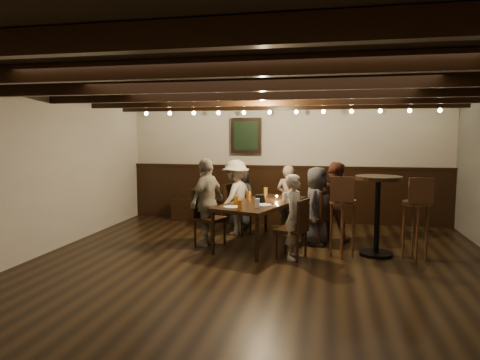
% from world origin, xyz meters
% --- Properties ---
extents(room, '(7.00, 7.00, 7.00)m').
position_xyz_m(room, '(-0.29, 2.21, 1.07)').
color(room, black).
rests_on(room, ground).
extents(dining_table, '(1.37, 2.03, 0.70)m').
position_xyz_m(dining_table, '(-0.17, 1.44, 0.64)').
color(dining_table, black).
rests_on(dining_table, floor).
extents(chair_left_near, '(0.51, 0.51, 0.89)m').
position_xyz_m(chair_left_near, '(-0.71, 2.09, 0.27)').
color(chair_left_near, black).
rests_on(chair_left_near, floor).
extents(chair_left_far, '(0.53, 0.53, 0.92)m').
position_xyz_m(chair_left_far, '(-0.99, 1.24, 0.28)').
color(chair_left_far, black).
rests_on(chair_left_far, floor).
extents(chair_right_near, '(0.51, 0.51, 0.88)m').
position_xyz_m(chair_right_near, '(0.66, 1.65, 0.27)').
color(chair_right_near, black).
rests_on(chair_right_near, floor).
extents(chair_right_far, '(0.49, 0.49, 0.86)m').
position_xyz_m(chair_right_far, '(0.38, 0.79, 0.26)').
color(chair_right_far, black).
rests_on(chair_right_far, floor).
extents(person_bench_left, '(0.66, 0.53, 1.18)m').
position_xyz_m(person_bench_left, '(-0.75, 2.58, 0.59)').
color(person_bench_left, black).
rests_on(person_bench_left, floor).
extents(person_bench_centre, '(0.51, 0.42, 1.22)m').
position_xyz_m(person_bench_centre, '(0.16, 2.44, 0.61)').
color(person_bench_centre, gray).
rests_on(person_bench_centre, floor).
extents(person_bench_right, '(0.76, 0.67, 1.32)m').
position_xyz_m(person_bench_right, '(0.97, 2.02, 0.66)').
color(person_bench_right, '#4D261A').
rests_on(person_bench_right, floor).
extents(person_left_near, '(0.73, 0.97, 1.33)m').
position_xyz_m(person_left_near, '(-0.74, 2.10, 0.66)').
color(person_left_near, '#A09887').
rests_on(person_left_near, floor).
extents(person_left_far, '(0.58, 0.88, 1.40)m').
position_xyz_m(person_left_far, '(-1.02, 1.24, 0.70)').
color(person_left_far, gray).
rests_on(person_left_far, floor).
extents(person_right_near, '(0.57, 0.71, 1.26)m').
position_xyz_m(person_right_near, '(0.69, 1.64, 0.63)').
color(person_right_near, '#2A2A2D').
rests_on(person_right_near, floor).
extents(person_right_far, '(0.41, 0.51, 1.21)m').
position_xyz_m(person_right_far, '(0.41, 0.78, 0.61)').
color(person_right_far, '#A69F8D').
rests_on(person_right_far, floor).
extents(pint_a, '(0.07, 0.07, 0.14)m').
position_xyz_m(pint_a, '(-0.22, 2.19, 0.77)').
color(pint_a, '#BF7219').
rests_on(pint_a, dining_table).
extents(pint_b, '(0.07, 0.07, 0.14)m').
position_xyz_m(pint_b, '(0.27, 1.98, 0.77)').
color(pint_b, '#BF7219').
rests_on(pint_b, dining_table).
extents(pint_c, '(0.07, 0.07, 0.14)m').
position_xyz_m(pint_c, '(-0.42, 1.63, 0.77)').
color(pint_c, '#BF7219').
rests_on(pint_c, dining_table).
extents(pint_d, '(0.07, 0.07, 0.14)m').
position_xyz_m(pint_d, '(0.18, 1.54, 0.77)').
color(pint_d, silver).
rests_on(pint_d, dining_table).
extents(pint_e, '(0.07, 0.07, 0.14)m').
position_xyz_m(pint_e, '(-0.51, 1.08, 0.77)').
color(pint_e, '#BF7219').
rests_on(pint_e, dining_table).
extents(pint_f, '(0.07, 0.07, 0.14)m').
position_xyz_m(pint_f, '(-0.15, 0.86, 0.77)').
color(pint_f, silver).
rests_on(pint_f, dining_table).
extents(pint_g, '(0.07, 0.07, 0.14)m').
position_xyz_m(pint_g, '(-0.36, 0.67, 0.77)').
color(pint_g, '#BF7219').
rests_on(pint_g, dining_table).
extents(plate_near, '(0.24, 0.24, 0.01)m').
position_xyz_m(plate_near, '(-0.52, 0.82, 0.71)').
color(plate_near, white).
rests_on(plate_near, dining_table).
extents(plate_far, '(0.24, 0.24, 0.01)m').
position_xyz_m(plate_far, '(-0.09, 1.10, 0.71)').
color(plate_far, white).
rests_on(plate_far, dining_table).
extents(condiment_caddy, '(0.15, 0.10, 0.12)m').
position_xyz_m(condiment_caddy, '(-0.18, 1.39, 0.76)').
color(condiment_caddy, black).
rests_on(condiment_caddy, dining_table).
extents(candle, '(0.05, 0.05, 0.05)m').
position_xyz_m(candle, '(0.04, 1.69, 0.72)').
color(candle, beige).
rests_on(candle, dining_table).
extents(high_top_table, '(0.66, 0.66, 1.17)m').
position_xyz_m(high_top_table, '(1.57, 1.19, 0.77)').
color(high_top_table, black).
rests_on(high_top_table, floor).
extents(bar_stool_left, '(0.37, 0.40, 1.19)m').
position_xyz_m(bar_stool_left, '(1.07, 0.99, 0.44)').
color(bar_stool_left, '#331E10').
rests_on(bar_stool_left, floor).
extents(bar_stool_right, '(0.37, 0.40, 1.19)m').
position_xyz_m(bar_stool_right, '(2.07, 1.04, 0.44)').
color(bar_stool_right, '#331E10').
rests_on(bar_stool_right, floor).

